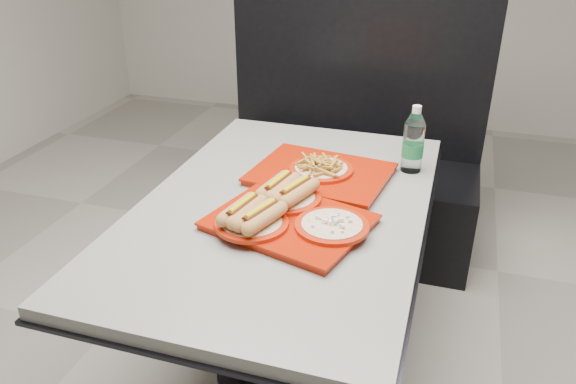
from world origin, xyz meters
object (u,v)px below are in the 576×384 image
(tray_near, at_px, (285,213))
(tray_far, at_px, (321,171))
(booth_bench, at_px, (348,167))
(water_bottle, at_px, (413,143))
(diner_table, at_px, (284,245))

(tray_near, distance_m, tray_far, 0.35)
(booth_bench, height_order, water_bottle, booth_bench)
(tray_near, bearing_deg, diner_table, 108.97)
(diner_table, distance_m, tray_near, 0.24)
(booth_bench, bearing_deg, tray_near, -87.89)
(diner_table, distance_m, tray_far, 0.30)
(booth_bench, relative_size, water_bottle, 5.53)
(diner_table, relative_size, water_bottle, 5.82)
(diner_table, relative_size, tray_far, 2.81)
(water_bottle, bearing_deg, diner_table, -134.29)
(diner_table, bearing_deg, tray_far, 72.36)
(diner_table, height_order, water_bottle, water_bottle)
(diner_table, bearing_deg, tray_near, -71.03)
(tray_near, bearing_deg, water_bottle, 57.68)
(booth_bench, distance_m, water_bottle, 0.93)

